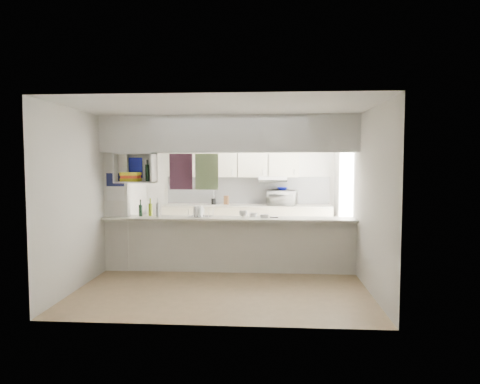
# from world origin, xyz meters

# --- Properties ---
(floor) EXTENTS (4.80, 4.80, 0.00)m
(floor) POSITION_xyz_m (0.00, 0.00, 0.00)
(floor) COLOR #997E58
(floor) RESTS_ON ground
(ceiling) EXTENTS (4.80, 4.80, 0.00)m
(ceiling) POSITION_xyz_m (0.00, 0.00, 2.60)
(ceiling) COLOR white
(ceiling) RESTS_ON wall_back
(wall_back) EXTENTS (4.20, 0.00, 4.20)m
(wall_back) POSITION_xyz_m (0.00, 2.40, 1.30)
(wall_back) COLOR silver
(wall_back) RESTS_ON floor
(wall_left) EXTENTS (0.00, 4.80, 4.80)m
(wall_left) POSITION_xyz_m (-2.10, 0.00, 1.30)
(wall_left) COLOR silver
(wall_left) RESTS_ON floor
(wall_right) EXTENTS (0.00, 4.80, 4.80)m
(wall_right) POSITION_xyz_m (2.10, 0.00, 1.30)
(wall_right) COLOR silver
(wall_right) RESTS_ON floor
(servery_partition) EXTENTS (4.20, 0.50, 2.60)m
(servery_partition) POSITION_xyz_m (-0.17, 0.00, 1.66)
(servery_partition) COLOR silver
(servery_partition) RESTS_ON floor
(cubby_shelf) EXTENTS (0.65, 0.35, 0.50)m
(cubby_shelf) POSITION_xyz_m (-1.57, -0.06, 1.71)
(cubby_shelf) COLOR white
(cubby_shelf) RESTS_ON bulkhead
(kitchen_run) EXTENTS (3.60, 0.63, 2.24)m
(kitchen_run) POSITION_xyz_m (0.16, 2.14, 0.83)
(kitchen_run) COLOR beige
(kitchen_run) RESTS_ON floor
(microwave) EXTENTS (0.68, 0.56, 0.32)m
(microwave) POSITION_xyz_m (0.96, 2.11, 1.08)
(microwave) COLOR white
(microwave) RESTS_ON bench_top
(bowl) EXTENTS (0.24, 0.24, 0.06)m
(bowl) POSITION_xyz_m (0.96, 2.15, 1.27)
(bowl) COLOR #0C138A
(bowl) RESTS_ON microwave
(dish_rack) EXTENTS (0.41, 0.33, 0.20)m
(dish_rack) POSITION_xyz_m (-0.48, 0.02, 1.00)
(dish_rack) COLOR silver
(dish_rack) RESTS_ON breakfast_bar
(cup) EXTENTS (0.16, 0.16, 0.11)m
(cup) POSITION_xyz_m (0.25, -0.03, 0.99)
(cup) COLOR white
(cup) RESTS_ON dish_rack
(wine_bottles) EXTENTS (0.36, 0.14, 0.32)m
(wine_bottles) POSITION_xyz_m (-1.36, 0.06, 1.04)
(wine_bottles) COLOR black
(wine_bottles) RESTS_ON breakfast_bar
(plastic_tubs) EXTENTS (0.49, 0.22, 0.07)m
(plastic_tubs) POSITION_xyz_m (0.49, 0.06, 0.95)
(plastic_tubs) COLOR silver
(plastic_tubs) RESTS_ON breakfast_bar
(utensil_jar) EXTENTS (0.10, 0.10, 0.13)m
(utensil_jar) POSITION_xyz_m (-0.54, 2.15, 0.99)
(utensil_jar) COLOR black
(utensil_jar) RESTS_ON bench_top
(knife_block) EXTENTS (0.11, 0.10, 0.19)m
(knife_block) POSITION_xyz_m (-0.26, 2.18, 1.02)
(knife_block) COLOR brown
(knife_block) RESTS_ON bench_top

